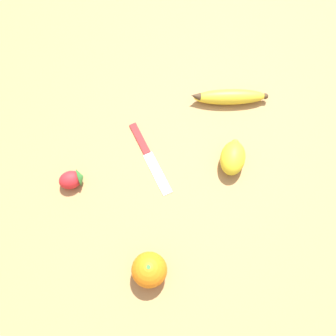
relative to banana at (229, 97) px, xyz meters
name	(u,v)px	position (x,y,z in m)	size (l,w,h in m)	color
ground_plane	(184,159)	(-0.18, -0.06, -0.02)	(3.00, 3.00, 0.00)	#A87A47
banana	(229,97)	(0.00, 0.00, 0.00)	(0.17, 0.13, 0.04)	yellow
orange	(149,270)	(-0.39, -0.22, 0.02)	(0.07, 0.07, 0.07)	orange
strawberry	(72,179)	(-0.41, 0.04, 0.00)	(0.06, 0.05, 0.04)	red
lemon	(233,158)	(-0.10, -0.13, 0.01)	(0.10, 0.09, 0.06)	yellow
paring_knife	(148,155)	(-0.24, 0.00, -0.02)	(0.05, 0.19, 0.01)	silver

